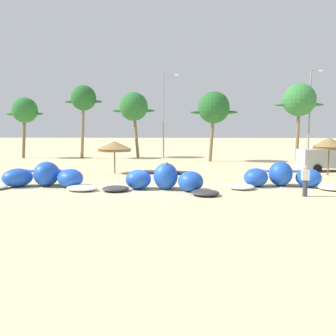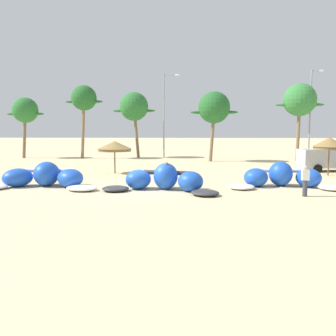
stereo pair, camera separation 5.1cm
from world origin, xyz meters
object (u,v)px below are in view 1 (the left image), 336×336
kite_center (282,177)px  lamppost_west_center (310,111)px  palm_center_right (299,101)px  palm_left (83,99)px  parked_van (331,158)px  person_near_kites (305,181)px  beach_umbrella_middle (329,143)px  beach_umbrella_near_van (114,146)px  lamppost_west (165,112)px  person_by_umbrellas (166,176)px  palm_center_left (214,108)px  palm_left_of_gap (134,107)px  kite_left_of_center (164,180)px  palm_leftmost (25,111)px  kite_left (44,178)px

kite_center → lamppost_west_center: bearing=67.1°
kite_center → palm_center_right: 20.52m
palm_left → parked_van: bearing=-26.8°
lamppost_west_center → person_near_kites: bearing=-109.2°
parked_van → lamppost_west_center: 11.92m
person_near_kites → palm_center_right: size_ratio=0.19×
beach_umbrella_middle → palm_center_right: 13.59m
beach_umbrella_near_van → lamppost_west_center: lamppost_west_center is taller
lamppost_west → person_by_umbrellas: bearing=-86.6°
beach_umbrella_near_van → person_by_umbrellas: (4.52, -7.63, -1.34)m
beach_umbrella_near_van → palm_center_left: 14.67m
person_near_kites → palm_center_right: (6.28, 21.57, 5.82)m
parked_van → lamppost_west: bearing=138.1°
beach_umbrella_near_van → person_near_kites: bearing=-38.3°
person_by_umbrellas → palm_left_of_gap: 25.13m
person_near_kites → palm_center_left: palm_center_left is taller
kite_left_of_center → person_by_umbrellas: (0.13, 0.15, 0.23)m
palm_center_right → parked_van: bearing=-92.0°
person_by_umbrellas → palm_leftmost: 29.36m
kite_left_of_center → parked_van: (13.38, 10.04, 0.50)m
person_near_kites → palm_center_left: size_ratio=0.21×
beach_umbrella_near_van → palm_leftmost: bearing=133.2°
beach_umbrella_middle → person_near_kites: 10.03m
kite_center → palm_center_right: bearing=70.2°
kite_left_of_center → palm_center_left: bearing=77.2°
beach_umbrella_near_van → palm_left_of_gap: 16.85m
palm_center_right → kite_center: bearing=-109.8°
kite_center → lamppost_west_center: size_ratio=0.70×
kite_left_of_center → palm_leftmost: palm_leftmost is taller
palm_left_of_gap → lamppost_west_center: lamppost_west_center is taller
kite_center → palm_leftmost: (-25.32, 20.96, 5.16)m
kite_left_of_center → person_near_kites: (7.45, -1.56, 0.23)m
kite_center → parked_van: (6.28, 8.48, 0.51)m
person_near_kites → beach_umbrella_middle: bearing=62.2°
palm_left_of_gap → palm_left: bearing=-162.6°
person_near_kites → lamppost_west_center: bearing=70.8°
parked_van → kite_left_of_center: bearing=-143.1°
parked_van → palm_leftmost: palm_leftmost is taller
kite_left → parked_van: bearing=24.0°
kite_left_of_center → palm_left_of_gap: bearing=102.1°
person_by_umbrellas → lamppost_west: (-1.38, 23.04, 4.81)m
palm_leftmost → palm_left: 7.45m
kite_center → palm_leftmost: bearing=140.4°
kite_center → person_by_umbrellas: bearing=-168.5°
palm_left_of_gap → lamppost_west: lamppost_west is taller
palm_left_of_gap → palm_center_right: (18.88, -4.09, 0.39)m
person_by_umbrellas → palm_left: palm_left is taller
beach_umbrella_near_van → kite_left: bearing=-113.1°
person_by_umbrellas → palm_center_left: bearing=77.5°
beach_umbrella_near_van → palm_leftmost: palm_leftmost is taller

